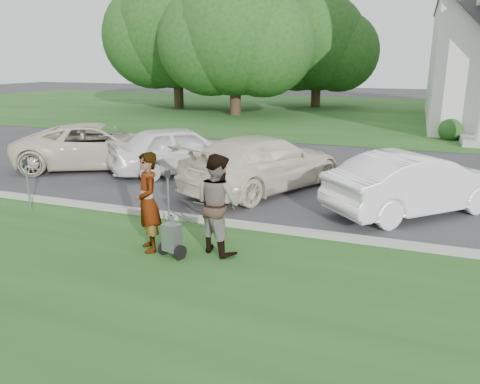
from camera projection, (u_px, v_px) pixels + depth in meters
The scene contains 16 objects.
ground at pixel (216, 234), 10.25m from camera, with size 120.00×120.00×0.00m, color #333335.
grass_strip at pixel (142, 296), 7.54m from camera, with size 80.00×7.00×0.01m, color #214B1A.
church_lawn at pixel (360, 112), 34.59m from camera, with size 80.00×30.00×0.01m, color #214B1A.
curb at pixel (225, 223), 10.72m from camera, with size 80.00×0.18×0.15m, color #9E9E93.
tree_left at pixel (235, 38), 31.39m from camera, with size 10.63×8.40×9.71m.
tree_far at pixel (176, 33), 35.96m from camera, with size 11.64×9.20×10.73m.
tree_back at pixel (318, 47), 37.36m from camera, with size 9.61×7.60×8.89m.
striping_cart at pixel (172, 238), 8.93m from camera, with size 0.64×1.04×0.90m.
person_left at pixel (148, 203), 9.09m from camera, with size 0.72×0.47×1.97m, color #999999.
person_right at pixel (217, 205), 9.02m from camera, with size 0.96×0.74×1.97m, color #999999.
parking_meter_near at pixel (168, 191), 10.39m from camera, with size 0.10×0.09×1.36m.
parking_meter_far at pixel (27, 178), 11.55m from camera, with size 0.10×0.09×1.37m.
car_a at pixel (99, 146), 16.40m from camera, with size 2.58×5.60×1.56m, color beige.
car_b at pixel (180, 149), 15.63m from camera, with size 1.89×4.71×1.60m, color white.
car_c at pixel (264, 163), 13.60m from camera, with size 2.22×5.47×1.59m, color #ECE2C9.
car_d at pixel (415, 183), 11.47m from camera, with size 1.61×4.61×1.52m, color white.
Camera 1 is at (3.87, -8.82, 3.66)m, focal length 35.00 mm.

